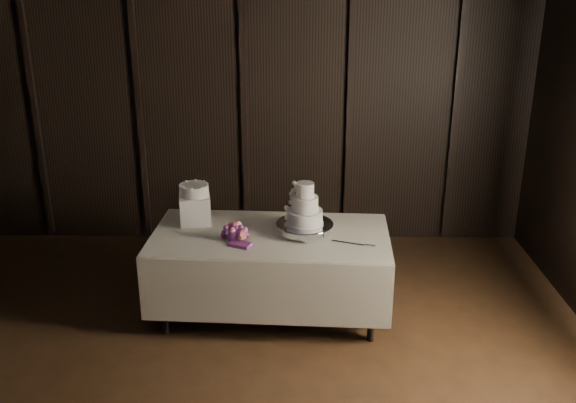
{
  "coord_description": "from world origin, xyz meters",
  "views": [
    {
      "loc": [
        0.53,
        -3.13,
        2.89
      ],
      "look_at": [
        0.48,
        1.82,
        1.05
      ],
      "focal_mm": 40.0,
      "sensor_mm": 36.0,
      "label": 1
    }
  ],
  "objects_px": {
    "display_table": "(271,270)",
    "box_pedestal": "(195,209)",
    "cake_stand": "(305,228)",
    "wedding_cake": "(302,208)",
    "small_cake": "(194,190)",
    "bouquet": "(235,233)"
  },
  "relations": [
    {
      "from": "cake_stand",
      "to": "bouquet",
      "type": "bearing_deg",
      "value": -165.63
    },
    {
      "from": "display_table",
      "to": "small_cake",
      "type": "height_order",
      "value": "small_cake"
    },
    {
      "from": "small_cake",
      "to": "cake_stand",
      "type": "bearing_deg",
      "value": -13.87
    },
    {
      "from": "cake_stand",
      "to": "wedding_cake",
      "type": "distance_m",
      "value": 0.19
    },
    {
      "from": "box_pedestal",
      "to": "bouquet",
      "type": "bearing_deg",
      "value": -45.08
    },
    {
      "from": "cake_stand",
      "to": "box_pedestal",
      "type": "xyz_separation_m",
      "value": [
        -0.95,
        0.23,
        0.08
      ]
    },
    {
      "from": "cake_stand",
      "to": "wedding_cake",
      "type": "bearing_deg",
      "value": -150.26
    },
    {
      "from": "cake_stand",
      "to": "small_cake",
      "type": "height_order",
      "value": "small_cake"
    },
    {
      "from": "bouquet",
      "to": "wedding_cake",
      "type": "bearing_deg",
      "value": 13.55
    },
    {
      "from": "bouquet",
      "to": "box_pedestal",
      "type": "relative_size",
      "value": 1.49
    },
    {
      "from": "wedding_cake",
      "to": "small_cake",
      "type": "distance_m",
      "value": 0.96
    },
    {
      "from": "small_cake",
      "to": "display_table",
      "type": "bearing_deg",
      "value": -20.42
    },
    {
      "from": "wedding_cake",
      "to": "box_pedestal",
      "type": "relative_size",
      "value": 1.38
    },
    {
      "from": "cake_stand",
      "to": "box_pedestal",
      "type": "bearing_deg",
      "value": 166.13
    },
    {
      "from": "display_table",
      "to": "box_pedestal",
      "type": "xyz_separation_m",
      "value": [
        -0.66,
        0.25,
        0.47
      ]
    },
    {
      "from": "cake_stand",
      "to": "box_pedestal",
      "type": "relative_size",
      "value": 1.86
    },
    {
      "from": "bouquet",
      "to": "box_pedestal",
      "type": "height_order",
      "value": "box_pedestal"
    },
    {
      "from": "display_table",
      "to": "small_cake",
      "type": "bearing_deg",
      "value": 162.85
    },
    {
      "from": "wedding_cake",
      "to": "small_cake",
      "type": "relative_size",
      "value": 1.43
    },
    {
      "from": "wedding_cake",
      "to": "box_pedestal",
      "type": "xyz_separation_m",
      "value": [
        -0.93,
        0.25,
        -0.11
      ]
    },
    {
      "from": "display_table",
      "to": "wedding_cake",
      "type": "bearing_deg",
      "value": 2.52
    },
    {
      "from": "box_pedestal",
      "to": "small_cake",
      "type": "distance_m",
      "value": 0.18
    }
  ]
}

